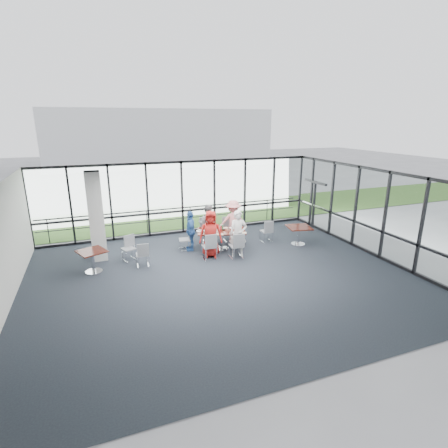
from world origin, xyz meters
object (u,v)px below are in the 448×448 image
object	(u,v)px
diner_near_left	(211,234)
chair_main_end	(185,240)
chair_main_fr	(230,230)
chair_main_fl	(208,231)
structural_column	(96,217)
chair_main_nl	(209,246)
chair_spare_la	(142,254)
chair_spare_r	(266,231)
diner_near_right	(238,234)
chair_main_nr	(236,246)
diner_end	(191,231)
side_table_left	(92,254)
main_table	(221,234)
chair_spare_lb	(128,249)
diner_far_right	(233,221)
side_table_right	(299,229)
diner_far_left	(208,224)

from	to	relation	value
diner_near_left	chair_main_end	xyz separation A→B (m)	(-0.74, 0.97, -0.44)
chair_main_fr	chair_main_fl	bearing A→B (deg)	-7.56
structural_column	chair_main_nl	world-z (taller)	structural_column
chair_spare_la	chair_main_end	bearing A→B (deg)	34.13
diner_near_left	chair_spare_r	xyz separation A→B (m)	(2.67, 0.73, -0.42)
chair_main_nl	chair_main_fl	world-z (taller)	chair_main_fl
structural_column	chair_main_nl	bearing A→B (deg)	-20.14
diner_near_right	chair_main_nr	size ratio (longest dim) A/B	1.85
chair_main_nr	chair_spare_la	distance (m)	3.35
diner_near_right	diner_end	bearing A→B (deg)	156.68
chair_main_nr	side_table_left	bearing A→B (deg)	177.62
main_table	chair_spare_r	distance (m)	2.06
chair_spare_lb	chair_spare_r	world-z (taller)	chair_spare_r
chair_main_nl	diner_far_right	bearing A→B (deg)	45.67
chair_main_fl	side_table_left	bearing A→B (deg)	37.21
main_table	side_table_left	world-z (taller)	same
main_table	diner_near_left	world-z (taller)	diner_near_left
chair_spare_la	chair_main_fl	bearing A→B (deg)	32.74
chair_main_fr	chair_spare_lb	xyz separation A→B (m)	(-4.17, -0.68, -0.05)
diner_far_right	diner_end	world-z (taller)	diner_far_right
side_table_right	chair_main_nl	world-z (taller)	chair_main_nl
diner_far_left	chair_spare_r	xyz separation A→B (m)	(2.32, -0.71, -0.37)
structural_column	chair_main_nl	size ratio (longest dim) A/B	3.34
diner_near_left	diner_far_right	world-z (taller)	diner_far_right
chair_spare_lb	chair_main_end	bearing A→B (deg)	166.46
structural_column	main_table	distance (m)	4.62
diner_far_right	chair_spare_r	distance (m)	1.45
chair_main_end	chair_spare_r	distance (m)	3.43
chair_main_fr	main_table	bearing A→B (deg)	53.31
main_table	diner_end	world-z (taller)	diner_end
chair_main_nl	chair_main_fr	size ratio (longest dim) A/B	0.99
main_table	chair_spare_la	bearing A→B (deg)	-152.08
side_table_right	chair_main_end	distance (m)	4.59
diner_far_left	chair_main_nl	bearing A→B (deg)	103.65
diner_near_right	chair_main_fl	bearing A→B (deg)	123.61
diner_far_left	chair_main_fr	distance (m)	0.99
diner_far_right	chair_spare_lb	xyz separation A→B (m)	(-4.26, -0.53, -0.44)
diner_far_left	diner_near_left	bearing A→B (deg)	106.35
main_table	chair_main_nl	world-z (taller)	chair_main_nl
diner_near_left	diner_far_left	world-z (taller)	diner_near_left
diner_end	chair_main_fr	bearing A→B (deg)	114.43
structural_column	chair_spare_la	xyz separation A→B (m)	(1.35, -1.18, -1.18)
chair_main_nl	diner_end	bearing A→B (deg)	111.09
structural_column	chair_spare_lb	bearing A→B (deg)	-25.79
diner_far_right	chair_spare_r	world-z (taller)	diner_far_right
side_table_right	structural_column	bearing A→B (deg)	171.07
diner_end	chair_main_fr	distance (m)	1.88
side_table_left	diner_end	distance (m)	3.69
structural_column	diner_far_left	bearing A→B (deg)	3.93
chair_main_end	chair_spare_lb	xyz separation A→B (m)	(-2.15, -0.29, 0.01)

